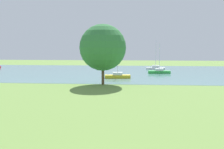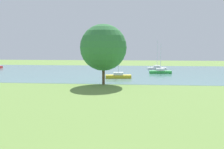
# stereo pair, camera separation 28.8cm
# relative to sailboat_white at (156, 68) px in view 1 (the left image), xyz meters

# --- Properties ---
(ground_plane) EXTENTS (160.00, 160.00, 0.00)m
(ground_plane) POSITION_rel_sailboat_white_xyz_m (-7.61, -34.94, -0.47)
(ground_plane) COLOR olive
(water_surface) EXTENTS (140.00, 40.00, 0.02)m
(water_surface) POSITION_rel_sailboat_white_xyz_m (-7.61, -6.94, -0.46)
(water_surface) COLOR slate
(water_surface) RESTS_ON ground
(sailboat_white) EXTENTS (4.82, 1.56, 7.58)m
(sailboat_white) POSITION_rel_sailboat_white_xyz_m (0.00, 0.00, 0.00)
(sailboat_white) COLOR white
(sailboat_white) RESTS_ON water_surface
(sailboat_green) EXTENTS (4.86, 1.71, 6.72)m
(sailboat_green) POSITION_rel_sailboat_white_xyz_m (-0.01, -9.67, -0.01)
(sailboat_green) COLOR green
(sailboat_green) RESTS_ON water_surface
(sailboat_yellow) EXTENTS (4.93, 2.01, 6.15)m
(sailboat_yellow) POSITION_rel_sailboat_white_xyz_m (-8.68, -18.97, -0.02)
(sailboat_yellow) COLOR yellow
(sailboat_yellow) RESTS_ON water_surface
(tree_west_far) EXTENTS (7.24, 7.24, 9.40)m
(tree_west_far) POSITION_rel_sailboat_white_xyz_m (-10.45, -27.03, 5.31)
(tree_west_far) COLOR brown
(tree_west_far) RESTS_ON ground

